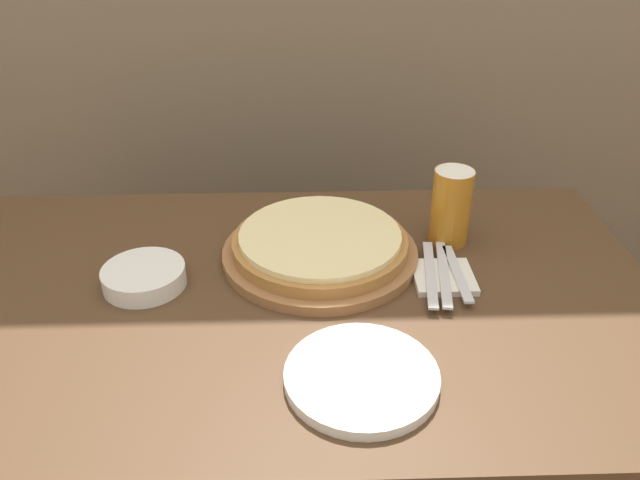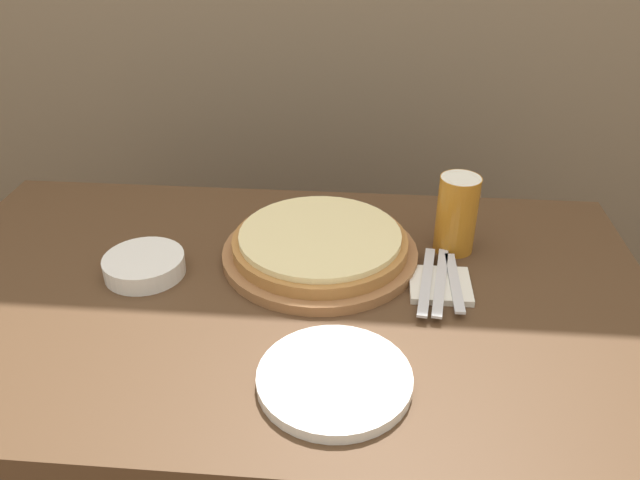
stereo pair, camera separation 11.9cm
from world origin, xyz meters
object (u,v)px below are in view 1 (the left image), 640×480
at_px(pizza_on_board, 320,246).
at_px(fork, 430,273).
at_px(side_bowl, 144,277).
at_px(beer_glass, 451,204).
at_px(spoon, 457,273).
at_px(dinner_knife, 444,273).
at_px(dinner_plate, 361,377).

height_order(pizza_on_board, fork, pizza_on_board).
bearing_deg(side_bowl, pizza_on_board, 14.35).
xyz_separation_m(pizza_on_board, beer_glass, (0.26, 0.06, 0.06)).
relative_size(beer_glass, fork, 0.72).
distance_m(beer_glass, spoon, 0.16).
distance_m(pizza_on_board, fork, 0.22).
distance_m(beer_glass, side_bowl, 0.60).
distance_m(side_bowl, spoon, 0.57).
xyz_separation_m(side_bowl, spoon, (0.57, -0.00, -0.00)).
distance_m(pizza_on_board, dinner_knife, 0.24).
relative_size(beer_glass, side_bowl, 1.04).
xyz_separation_m(dinner_plate, dinner_knife, (0.17, 0.26, 0.01)).
distance_m(dinner_plate, fork, 0.30).
relative_size(dinner_plate, fork, 1.06).
bearing_deg(fork, dinner_knife, 0.00).
distance_m(fork, spoon, 0.05).
distance_m(dinner_plate, dinner_knife, 0.31).
bearing_deg(beer_glass, fork, -113.63).
bearing_deg(pizza_on_board, beer_glass, 12.16).
distance_m(dinner_plate, side_bowl, 0.45).
bearing_deg(fork, side_bowl, 179.90).
height_order(dinner_plate, dinner_knife, dinner_plate).
bearing_deg(beer_glass, pizza_on_board, -167.84).
relative_size(fork, dinner_knife, 1.00).
distance_m(beer_glass, dinner_plate, 0.46).
xyz_separation_m(beer_glass, dinner_knife, (-0.04, -0.14, -0.07)).
relative_size(side_bowl, spoon, 0.81).
height_order(dinner_plate, side_bowl, side_bowl).
relative_size(dinner_knife, spoon, 1.18).
height_order(fork, spoon, same).
relative_size(dinner_plate, spoon, 1.25).
xyz_separation_m(pizza_on_board, spoon, (0.25, -0.08, -0.01)).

